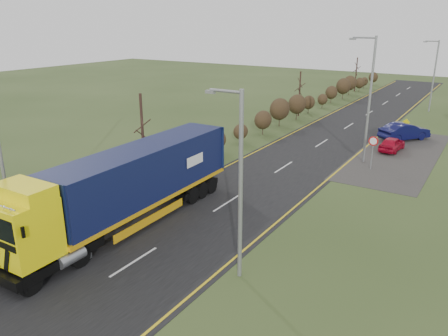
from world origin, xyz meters
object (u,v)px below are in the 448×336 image
object	(u,v)px
car_red_hatchback	(392,144)
streetlight_near	(239,180)
speed_sign	(373,146)
car_blue_sedan	(404,132)
lorry	(128,184)

from	to	relation	value
car_red_hatchback	streetlight_near	xyz separation A→B (m)	(-1.30, -23.26, 3.77)
speed_sign	streetlight_near	bearing A→B (deg)	-93.58
speed_sign	car_blue_sedan	bearing A→B (deg)	88.04
car_blue_sedan	streetlight_near	bearing A→B (deg)	122.76
car_red_hatchback	lorry	bearing A→B (deg)	73.77
lorry	speed_sign	world-z (taller)	lorry
streetlight_near	car_red_hatchback	bearing A→B (deg)	86.81
lorry	speed_sign	distance (m)	18.32
streetlight_near	speed_sign	distance (m)	17.64
lorry	streetlight_near	distance (m)	7.67
streetlight_near	lorry	bearing A→B (deg)	171.08
lorry	car_red_hatchback	world-z (taller)	lorry
speed_sign	car_red_hatchback	bearing A→B (deg)	87.96
lorry	car_red_hatchback	xyz separation A→B (m)	(8.61, 22.11, -1.77)
car_blue_sedan	speed_sign	size ratio (longest dim) A/B	1.92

